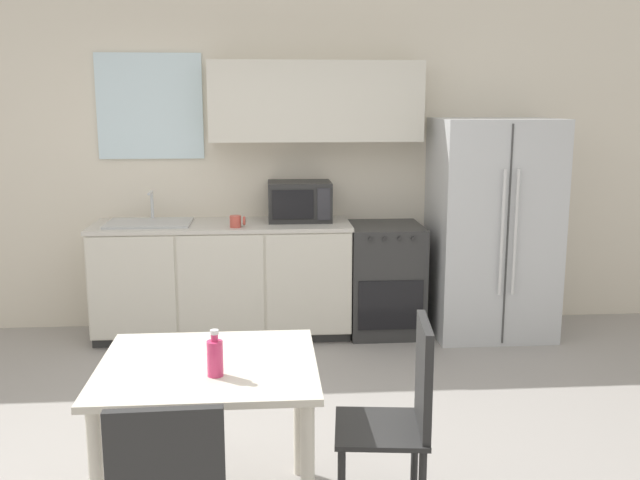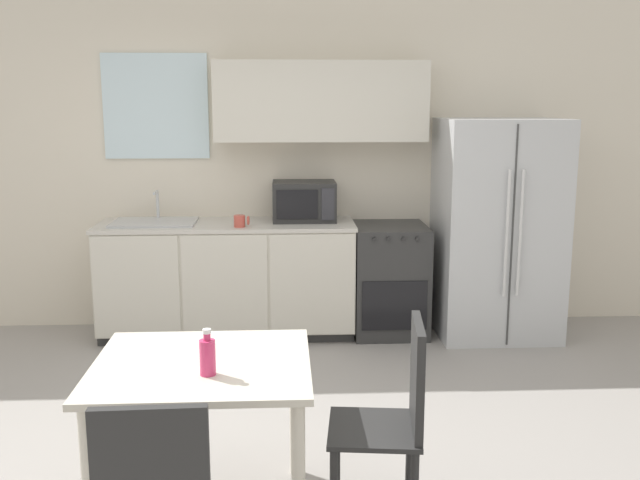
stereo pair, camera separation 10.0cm
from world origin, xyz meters
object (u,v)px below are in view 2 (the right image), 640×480
at_px(coffee_mug, 241,221).
at_px(dining_table, 203,387).
at_px(oven_range, 389,279).
at_px(microwave, 304,201).
at_px(dining_chair_side, 397,409).
at_px(drink_bottle, 208,356).
at_px(refrigerator, 497,228).

height_order(coffee_mug, dining_table, coffee_mug).
height_order(oven_range, microwave, microwave).
bearing_deg(coffee_mug, dining_chair_side, -71.83).
height_order(dining_chair_side, drink_bottle, drink_bottle).
relative_size(coffee_mug, dining_table, 0.13).
distance_m(oven_range, coffee_mug, 1.30).
xyz_separation_m(oven_range, drink_bottle, (-1.17, -2.74, 0.38)).
bearing_deg(refrigerator, dining_chair_side, -114.91).
xyz_separation_m(microwave, dining_chair_side, (0.32, -2.76, -0.53)).
bearing_deg(drink_bottle, oven_range, 66.94).
bearing_deg(coffee_mug, oven_range, 9.29).
relative_size(oven_range, drink_bottle, 4.47).
bearing_deg(microwave, dining_table, -101.13).
height_order(coffee_mug, drink_bottle, coffee_mug).
height_order(oven_range, dining_chair_side, dining_chair_side).
distance_m(refrigerator, microwave, 1.55).
xyz_separation_m(refrigerator, dining_chair_side, (-1.21, -2.60, -0.33)).
relative_size(oven_range, coffee_mug, 7.43).
distance_m(refrigerator, drink_bottle, 3.34).
bearing_deg(drink_bottle, dining_chair_side, 5.11).
xyz_separation_m(microwave, dining_table, (-0.53, -2.68, -0.45)).
relative_size(refrigerator, dining_table, 1.83).
height_order(microwave, coffee_mug, microwave).
distance_m(oven_range, refrigerator, 0.95).
xyz_separation_m(dining_chair_side, drink_bottle, (-0.80, -0.07, 0.29)).
relative_size(refrigerator, drink_bottle, 8.73).
height_order(dining_table, drink_bottle, drink_bottle).
bearing_deg(coffee_mug, microwave, 29.75).
height_order(refrigerator, dining_table, refrigerator).
bearing_deg(dining_chair_side, microwave, 13.11).
relative_size(dining_table, dining_chair_side, 1.01).
bearing_deg(refrigerator, oven_range, 175.33).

